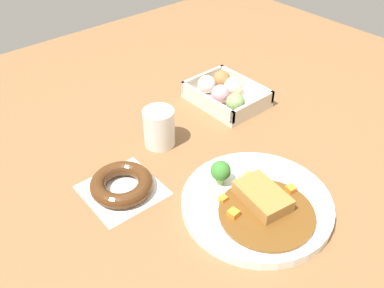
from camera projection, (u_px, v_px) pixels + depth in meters
ground_plane at (232, 164)px, 0.85m from camera, size 1.60×1.60×0.00m
curry_plate at (257, 202)px, 0.75m from camera, size 0.27×0.27×0.07m
donut_box at (225, 93)px, 1.02m from camera, size 0.18×0.14×0.06m
chocolate_ring_donut at (122, 185)px, 0.78m from camera, size 0.14×0.14×0.03m
coffee_mug at (159, 128)px, 0.88m from camera, size 0.07×0.07×0.08m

